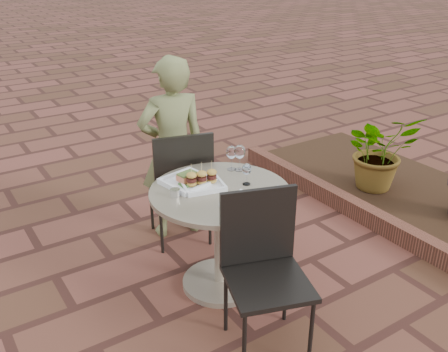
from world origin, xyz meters
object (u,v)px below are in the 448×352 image
plate_salmon (187,181)px  cafe_table (220,224)px  diner (173,149)px  chair_far (181,179)px  chair_near (263,258)px  plate_tuna (246,203)px  plate_sliders (202,181)px

plate_salmon → cafe_table: bearing=-56.6°
plate_salmon → diner: bearing=71.0°
cafe_table → chair_far: 0.62m
chair_far → chair_near: same height
plate_tuna → plate_sliders: bearing=103.8°
chair_far → plate_salmon: 0.50m
chair_near → plate_tuna: (0.09, 0.29, 0.19)m
plate_tuna → chair_far: bearing=88.0°
plate_salmon → chair_near: bearing=-85.3°
chair_far → plate_salmon: bearing=81.5°
cafe_table → plate_tuna: plate_tuna is taller
plate_salmon → plate_tuna: size_ratio=1.10×
cafe_table → diner: size_ratio=0.62×
plate_salmon → plate_sliders: 0.10m
chair_far → plate_salmon: chair_far is taller
chair_far → plate_sliders: 0.57m
chair_far → plate_tuna: (-0.03, -0.87, 0.19)m
cafe_table → plate_tuna: bearing=-85.2°
chair_near → plate_sliders: size_ratio=3.00×
chair_far → plate_tuna: bearing=102.3°
chair_near → plate_sliders: bearing=108.5°
chair_near → chair_far: bearing=102.6°
chair_near → diner: size_ratio=0.65×
chair_far → diner: 0.25m
cafe_table → plate_tuna: 0.36m
chair_near → plate_salmon: 0.77m
chair_near → plate_tuna: size_ratio=3.10×
plate_salmon → chair_far: bearing=67.3°
cafe_table → diner: bearing=84.1°
chair_far → chair_near: 1.17m
chair_far → plate_sliders: bearing=91.1°
cafe_table → plate_salmon: (-0.13, 0.19, 0.27)m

